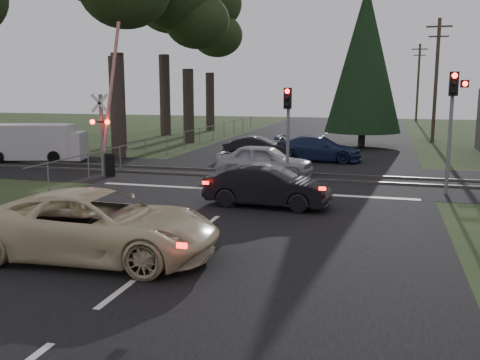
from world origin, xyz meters
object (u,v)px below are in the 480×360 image
(traffic_signal_center, at_px, (288,118))
(utility_pole_far, at_px, (418,81))
(dark_car_far, at_px, (259,148))
(white_van, at_px, (39,142))
(cream_coupe, at_px, (98,225))
(traffic_signal_right, at_px, (453,109))
(dark_hatchback, at_px, (268,186))
(blue_sedan, at_px, (319,149))
(crossing_signal, at_px, (106,133))
(utility_pole_mid, at_px, (436,78))
(silver_car, at_px, (265,161))

(traffic_signal_center, bearing_deg, utility_pole_far, 80.40)
(dark_car_far, distance_m, white_van, 12.40)
(dark_car_far, bearing_deg, utility_pole_far, -17.50)
(cream_coupe, height_order, white_van, white_van)
(utility_pole_far, bearing_deg, traffic_signal_right, -91.20)
(dark_hatchback, relative_size, blue_sedan, 0.91)
(crossing_signal, distance_m, white_van, 7.54)
(utility_pole_far, height_order, cream_coupe, utility_pole_far)
(dark_car_far, bearing_deg, cream_coupe, 178.76)
(traffic_signal_right, height_order, white_van, traffic_signal_right)
(traffic_signal_center, xyz_separation_m, utility_pole_mid, (7.50, 19.32, 1.92))
(utility_pole_mid, height_order, utility_pole_far, same)
(white_van, bearing_deg, silver_car, -24.46)
(utility_pole_far, distance_m, cream_coupe, 57.02)
(silver_car, distance_m, dark_car_far, 5.92)
(utility_pole_far, distance_m, dark_hatchback, 50.03)
(utility_pole_far, relative_size, cream_coupe, 1.51)
(cream_coupe, height_order, dark_car_far, cream_coupe)
(utility_pole_mid, bearing_deg, cream_coupe, -107.93)
(traffic_signal_right, relative_size, dark_car_far, 1.18)
(dark_hatchback, xyz_separation_m, dark_car_far, (-3.07, 11.57, -0.06))
(utility_pole_mid, bearing_deg, dark_hatchback, -106.62)
(crossing_signal, relative_size, dark_car_far, 1.75)
(dark_car_far, bearing_deg, crossing_signal, 141.68)
(crossing_signal, distance_m, utility_pole_far, 47.96)
(utility_pole_far, xyz_separation_m, dark_hatchback, (-7.26, -49.34, -4.01))
(traffic_signal_right, height_order, blue_sedan, traffic_signal_right)
(utility_pole_far, bearing_deg, blue_sedan, -100.58)
(utility_pole_mid, height_order, silver_car, utility_pole_mid)
(dark_hatchback, xyz_separation_m, blue_sedan, (0.30, 12.02, -0.02))
(utility_pole_mid, relative_size, utility_pole_far, 1.00)
(traffic_signal_center, relative_size, cream_coupe, 0.69)
(crossing_signal, relative_size, traffic_signal_right, 1.48)
(utility_pole_mid, xyz_separation_m, white_van, (-22.19, -16.39, -3.69))
(utility_pole_mid, distance_m, dark_hatchback, 25.71)
(traffic_signal_center, height_order, dark_car_far, traffic_signal_center)
(blue_sedan, bearing_deg, crossing_signal, 136.26)
(crossing_signal, distance_m, utility_pole_mid, 25.78)
(utility_pole_far, bearing_deg, white_van, -118.20)
(cream_coupe, relative_size, dark_hatchback, 1.37)
(crossing_signal, height_order, blue_sedan, crossing_signal)
(cream_coupe, bearing_deg, dark_car_far, -1.79)
(utility_pole_far, height_order, silver_car, utility_pole_far)
(crossing_signal, bearing_deg, dark_hatchback, -25.84)
(silver_car, xyz_separation_m, dark_car_far, (-1.64, 5.69, -0.11))
(utility_pole_far, relative_size, dark_hatchback, 2.06)
(traffic_signal_right, relative_size, silver_car, 1.05)
(silver_car, distance_m, white_van, 13.65)
(silver_car, bearing_deg, cream_coupe, 176.47)
(traffic_signal_right, relative_size, utility_pole_mid, 0.52)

